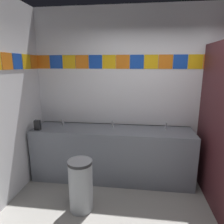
% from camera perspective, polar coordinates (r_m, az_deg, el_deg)
% --- Properties ---
extents(wall_back, '(4.41, 0.09, 2.84)m').
position_cam_1_polar(wall_back, '(3.55, 14.32, 4.94)').
color(wall_back, silver).
rests_on(wall_back, ground_plane).
extents(vanity_counter, '(2.63, 0.62, 0.88)m').
position_cam_1_polar(vanity_counter, '(3.49, -0.01, -11.55)').
color(vanity_counter, slate).
rests_on(vanity_counter, ground_plane).
extents(faucet_left, '(0.04, 0.10, 0.14)m').
position_cam_1_polar(faucet_left, '(3.61, -13.75, -2.92)').
color(faucet_left, silver).
rests_on(faucet_left, vanity_counter).
extents(faucet_center, '(0.04, 0.10, 0.14)m').
position_cam_1_polar(faucet_center, '(3.40, 0.19, -3.53)').
color(faucet_center, silver).
rests_on(faucet_center, vanity_counter).
extents(faucet_right, '(0.04, 0.10, 0.14)m').
position_cam_1_polar(faucet_right, '(3.41, 15.00, -3.96)').
color(faucet_right, silver).
rests_on(faucet_right, vanity_counter).
extents(soap_dispenser, '(0.09, 0.09, 0.16)m').
position_cam_1_polar(soap_dispenser, '(3.49, -20.33, -3.48)').
color(soap_dispenser, black).
rests_on(soap_dispenser, vanity_counter).
extents(trash_bin, '(0.32, 0.32, 0.71)m').
position_cam_1_polar(trash_bin, '(2.87, -8.82, -19.80)').
color(trash_bin, '#999EA3').
rests_on(trash_bin, ground_plane).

